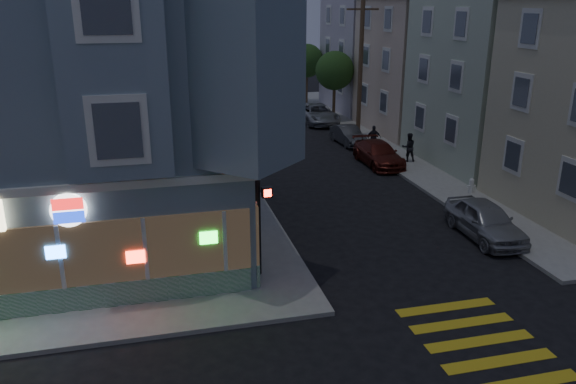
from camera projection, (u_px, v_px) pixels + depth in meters
name	position (u px, v px, depth m)	size (l,w,h in m)	color
ground	(248.00, 371.00, 14.40)	(120.00, 120.00, 0.00)	black
sidewalk_ne	(505.00, 131.00, 40.75)	(24.00, 42.00, 0.15)	gray
corner_building	(38.00, 90.00, 21.27)	(14.60, 14.60, 11.40)	slate
row_house_b	(536.00, 69.00, 31.81)	(12.00, 8.60, 10.50)	#AFBEA5
row_house_c	(453.00, 66.00, 40.33)	(12.00, 8.60, 9.00)	beige
row_house_d	(401.00, 46.00, 48.36)	(12.00, 8.60, 10.50)	#A49CAC
utility_pole	(360.00, 68.00, 37.66)	(2.20, 0.30, 9.00)	#4C3826
street_tree_near	(335.00, 71.00, 43.50)	(3.00, 3.00, 5.30)	#4C3826
street_tree_far	(307.00, 61.00, 50.85)	(3.00, 3.00, 5.30)	#4C3826
pedestrian_a	(409.00, 147.00, 32.60)	(0.81, 0.63, 1.67)	black
pedestrian_b	(374.00, 138.00, 35.14)	(0.90, 0.38, 1.54)	black
parked_car_a	(485.00, 220.00, 22.35)	(1.74, 4.32, 1.47)	#9B9DA2
parked_car_b	(348.00, 135.00, 37.23)	(1.29, 3.69, 1.22)	#3B3D41
parked_car_c	(378.00, 154.00, 32.43)	(1.87, 4.60, 1.33)	#5A1C14
parked_car_d	(318.00, 114.00, 43.63)	(2.44, 5.29, 1.47)	#999DA3
traffic_signal	(259.00, 172.00, 17.94)	(0.62, 0.61, 5.45)	black
fire_hydrant	(471.00, 185.00, 27.34)	(0.41, 0.24, 0.72)	white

